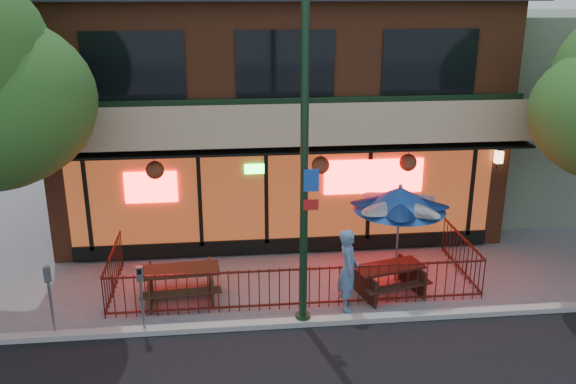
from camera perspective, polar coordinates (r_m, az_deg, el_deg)
name	(u,v)px	position (r m, az deg, el deg)	size (l,w,h in m)	color
ground	(300,313)	(13.57, 1.18, -11.22)	(80.00, 80.00, 0.00)	gray
curb	(303,322)	(13.11, 1.46, -12.07)	(80.00, 0.25, 0.12)	#999993
restaurant_building	(272,78)	(19.04, -1.49, 10.63)	(12.96, 9.49, 8.05)	brown
neighbor_building	(537,105)	(22.38, 22.24, 7.54)	(6.00, 7.00, 6.00)	slate
patio_fence	(298,276)	(13.72, 0.93, -7.90)	(8.44, 2.62, 1.00)	#49150F
street_light	(304,181)	(11.94, 1.53, 1.05)	(0.43, 0.32, 7.00)	#15311C
picnic_table_left	(181,279)	(14.11, -10.02, -8.04)	(1.85, 1.47, 0.75)	#372414
picnic_table_right	(388,275)	(14.36, 9.36, -7.69)	(1.86, 1.60, 0.69)	black
patio_umbrella	(400,199)	(14.39, 10.42, -0.62)	(2.15, 2.15, 2.45)	gray
pedestrian	(348,270)	(13.39, 5.65, -7.26)	(0.68, 0.45, 1.86)	#5178A2
parking_meter_near	(141,289)	(12.70, -13.60, -8.79)	(0.15, 0.14, 1.50)	gray
parking_meter_far	(49,290)	(13.12, -21.45, -8.50)	(0.17, 0.16, 1.56)	gray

